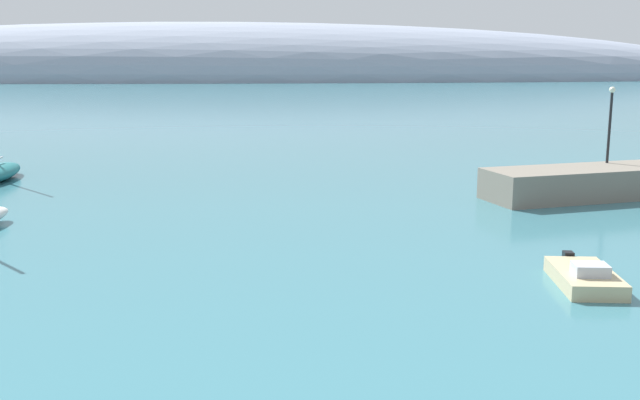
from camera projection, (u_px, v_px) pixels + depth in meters
distant_ridge at (216, 80)px, 262.14m from camera, size 396.72×73.52×40.39m
motorboat_sand_foreground at (585, 277)px, 25.82m from camera, size 2.41×4.34×0.95m
harbor_lamp_post at (610, 116)px, 43.10m from camera, size 0.36×0.36×4.49m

